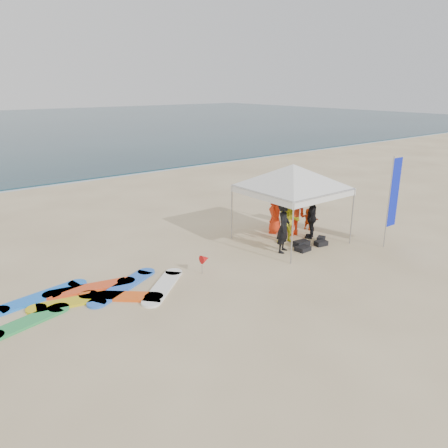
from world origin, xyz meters
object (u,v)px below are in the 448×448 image
at_px(person_black_b, 312,217).
at_px(feather_flag, 394,194).
at_px(person_orange_b, 275,214).
at_px(surfboard_spread, 94,295).
at_px(person_seated, 308,219).
at_px(person_orange_a, 293,211).
at_px(canopy_tent, 293,164).
at_px(person_black_a, 284,227).
at_px(person_yellow, 289,221).
at_px(marker_pennant, 205,259).

relative_size(person_black_b, feather_flag, 0.49).
xyz_separation_m(person_black_b, person_orange_b, (-0.68, 1.32, -0.02)).
relative_size(feather_flag, surfboard_spread, 0.60).
distance_m(person_orange_b, feather_flag, 4.50).
xyz_separation_m(person_orange_b, person_seated, (1.36, -0.56, -0.35)).
height_order(person_orange_a, person_orange_b, person_orange_a).
xyz_separation_m(person_black_b, canopy_tent, (-0.91, 0.25, 2.14)).
bearing_deg(person_black_a, person_orange_b, 23.92).
bearing_deg(feather_flag, canopy_tent, 134.19).
distance_m(person_yellow, person_orange_a, 0.96).
height_order(person_black_a, person_yellow, person_black_a).
bearing_deg(person_orange_a, person_black_a, 32.38).
relative_size(person_yellow, person_seated, 1.88).
distance_m(person_yellow, marker_pennant, 4.16).
height_order(person_yellow, person_seated, person_yellow).
height_order(person_black_a, surfboard_spread, person_black_a).
bearing_deg(feather_flag, person_seated, 106.99).
relative_size(person_black_a, feather_flag, 0.54).
height_order(person_orange_a, canopy_tent, canopy_tent).
relative_size(person_black_a, canopy_tent, 0.41).
distance_m(person_black_a, person_orange_a, 1.93).
relative_size(canopy_tent, marker_pennant, 7.09).
height_order(person_black_a, person_seated, person_black_a).
height_order(feather_flag, surfboard_spread, feather_flag).
bearing_deg(person_seated, marker_pennant, 89.01).
distance_m(person_seated, canopy_tent, 3.01).
bearing_deg(person_yellow, canopy_tent, 61.43).
relative_size(canopy_tent, surfboard_spread, 0.80).
bearing_deg(marker_pennant, person_seated, 9.41).
height_order(person_orange_a, surfboard_spread, person_orange_a).
distance_m(person_orange_a, person_orange_b, 0.75).
xyz_separation_m(person_orange_a, surfboard_spread, (-8.37, -0.27, -0.94)).
distance_m(person_black_b, person_orange_b, 1.48).
bearing_deg(surfboard_spread, feather_flag, -14.96).
bearing_deg(person_black_a, person_black_b, -18.41).
bearing_deg(person_orange_b, canopy_tent, 47.30).
distance_m(person_black_a, marker_pennant, 3.35).
relative_size(person_yellow, person_orange_a, 0.88).
height_order(person_orange_a, feather_flag, feather_flag).
xyz_separation_m(person_orange_b, surfboard_spread, (-8.02, -0.92, -0.77)).
xyz_separation_m(person_black_b, feather_flag, (1.63, -2.36, 1.17)).
distance_m(person_yellow, surfboard_spread, 7.62).
height_order(canopy_tent, marker_pennant, canopy_tent).
xyz_separation_m(person_black_b, marker_pennant, (-5.25, -0.23, -0.34)).
bearing_deg(person_black_a, person_yellow, 3.80).
bearing_deg(person_yellow, surfboard_spread, -145.41).
xyz_separation_m(person_black_b, person_seated, (0.68, 0.75, -0.37)).
bearing_deg(person_orange_a, person_orange_b, -62.18).
height_order(person_black_a, person_orange_a, person_orange_a).
bearing_deg(marker_pennant, person_black_b, 2.51).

